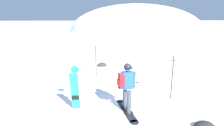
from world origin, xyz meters
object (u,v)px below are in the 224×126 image
snowboarder_main (126,86)px  spare_snowboard (75,89)px  piste_marker_far (96,59)px  rock_small (102,66)px  piste_marker_near (172,73)px

snowboarder_main → spare_snowboard: snowboarder_main is taller
snowboarder_main → piste_marker_far: piste_marker_far is taller
piste_marker_far → rock_small: piste_marker_far is taller
spare_snowboard → piste_marker_far: size_ratio=0.90×
snowboarder_main → piste_marker_far: size_ratio=1.03×
spare_snowboard → rock_small: (1.06, 6.18, -0.80)m
spare_snowboard → piste_marker_far: (0.68, 3.88, 0.21)m
snowboarder_main → piste_marker_far: 4.16m
piste_marker_far → piste_marker_near: bearing=-45.7°
piste_marker_near → piste_marker_far: 4.31m
spare_snowboard → rock_small: size_ratio=2.45×
snowboarder_main → spare_snowboard: size_ratio=1.14×
snowboarder_main → spare_snowboard: (-1.73, 0.14, -0.11)m
rock_small → piste_marker_far: bearing=-99.2°
snowboarder_main → piste_marker_near: piste_marker_near is taller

